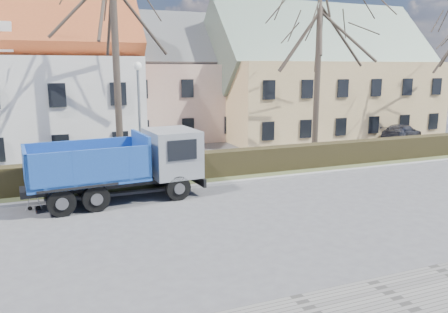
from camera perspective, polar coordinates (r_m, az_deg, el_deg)
name	(u,v)px	position (r m, az deg, el deg)	size (l,w,h in m)	color
ground	(212,220)	(16.38, -1.63, -8.32)	(120.00, 120.00, 0.00)	#4A4A4C
curb_far	(178,188)	(20.54, -6.05, -4.07)	(80.00, 0.30, 0.12)	gray
grass_strip	(169,180)	(22.04, -7.18, -3.05)	(80.00, 3.00, 0.10)	#414929
hedge	(170,169)	(21.70, -7.09, -1.64)	(60.00, 0.90, 1.30)	black
building_pink	(173,87)	(35.73, -6.72, 8.94)	(10.80, 8.80, 8.00)	tan
building_yellow	(321,84)	(38.01, 12.52, 9.28)	(18.80, 10.80, 8.50)	#DAB577
tree_1	(116,52)	(23.22, -13.97, 13.08)	(9.20, 9.20, 12.65)	#352C24
tree_2	(318,69)	(27.58, 12.14, 11.15)	(8.00, 8.00, 11.00)	#352C24
dump_truck	(111,167)	(18.89, -14.60, -1.27)	(7.48, 2.78, 2.99)	#153E93
streetlight	(140,121)	(22.01, -10.96, 4.53)	(0.46, 0.46, 5.92)	gray
cart_frame	(28,203)	(18.99, -24.21, -5.51)	(0.72, 0.41, 0.66)	silver
parked_car_a	(67,159)	(25.11, -19.87, -0.31)	(1.67, 4.14, 1.41)	black
parked_car_b	(401,133)	(36.43, 22.15, 2.92)	(1.81, 4.45, 1.29)	#27272E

